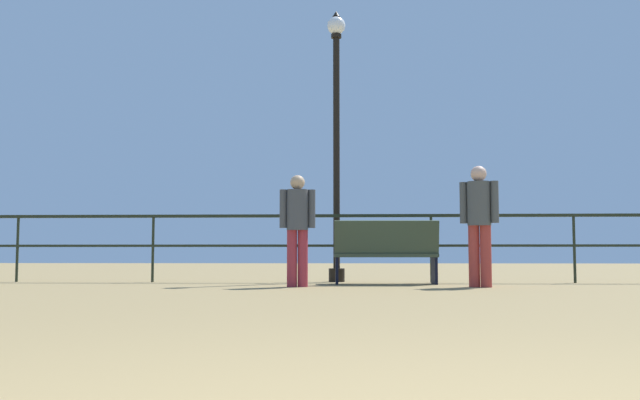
{
  "coord_description": "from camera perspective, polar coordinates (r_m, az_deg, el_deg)",
  "views": [
    {
      "loc": [
        -0.15,
        -1.43,
        0.48
      ],
      "look_at": [
        -0.64,
        9.35,
        1.3
      ],
      "focal_mm": 39.1,
      "sensor_mm": 36.0,
      "label": 1
    }
  ],
  "objects": [
    {
      "name": "bench_near_left",
      "position": [
        10.64,
        5.42,
        -4.1
      ],
      "size": [
        1.59,
        0.69,
        0.96
      ],
      "color": "#354431",
      "rests_on": "ground_plane"
    },
    {
      "name": "person_by_bench",
      "position": [
        9.84,
        -1.86,
        -1.85
      ],
      "size": [
        0.51,
        0.3,
        1.58
      ],
      "color": "#9C2B36",
      "rests_on": "ground_plane"
    },
    {
      "name": "pier_railing",
      "position": [
        11.29,
        3.35,
        -2.6
      ],
      "size": [
        24.98,
        0.05,
        1.1
      ],
      "color": "black",
      "rests_on": "ground_plane"
    },
    {
      "name": "person_at_railing",
      "position": [
        10.0,
        12.91,
        -1.38
      ],
      "size": [
        0.51,
        0.33,
        1.7
      ],
      "color": "#A7352E",
      "rests_on": "ground_plane"
    },
    {
      "name": "lamppost_center",
      "position": [
        11.73,
        1.35,
        5.99
      ],
      "size": [
        0.31,
        0.31,
        4.57
      ],
      "color": "black",
      "rests_on": "ground_plane"
    }
  ]
}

